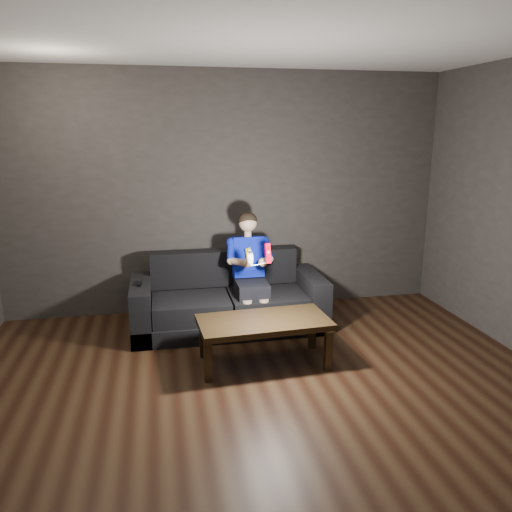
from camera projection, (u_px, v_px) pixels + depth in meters
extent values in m
plane|color=black|center=(277.00, 423.00, 3.60)|extent=(5.00, 5.00, 0.00)
cube|color=#34322E|center=(227.00, 194.00, 5.64)|extent=(5.00, 0.04, 2.70)
cube|color=silver|center=(282.00, 16.00, 2.93)|extent=(5.00, 5.00, 0.02)
cube|color=black|center=(229.00, 320.00, 5.32)|extent=(2.00, 0.86, 0.17)
cube|color=black|center=(191.00, 308.00, 5.11)|extent=(0.78, 0.61, 0.21)
cube|color=black|center=(267.00, 303.00, 5.26)|extent=(0.78, 0.61, 0.21)
cube|color=black|center=(224.00, 267.00, 5.51)|extent=(1.60, 0.20, 0.39)
cube|color=black|center=(142.00, 309.00, 5.10)|extent=(0.20, 0.86, 0.55)
cube|color=black|center=(310.00, 298.00, 5.44)|extent=(0.20, 0.86, 0.55)
cube|color=black|center=(252.00, 288.00, 5.16)|extent=(0.32, 0.41, 0.15)
cube|color=#0915A0|center=(248.00, 257.00, 5.29)|extent=(0.32, 0.23, 0.45)
cube|color=#F3EA0C|center=(249.00, 253.00, 5.19)|extent=(0.10, 0.10, 0.11)
cube|color=red|center=(249.00, 253.00, 5.19)|extent=(0.06, 0.06, 0.07)
cylinder|color=#D2A787|center=(248.00, 234.00, 5.23)|extent=(0.07, 0.07, 0.06)
sphere|color=#D2A787|center=(248.00, 222.00, 5.20)|extent=(0.19, 0.19, 0.19)
ellipsoid|color=black|center=(248.00, 220.00, 5.21)|extent=(0.20, 0.20, 0.17)
cylinder|color=#0915A0|center=(230.00, 252.00, 5.17)|extent=(0.09, 0.24, 0.20)
cylinder|color=#0915A0|center=(267.00, 250.00, 5.24)|extent=(0.09, 0.24, 0.20)
cylinder|color=#D2A787|center=(239.00, 260.00, 5.03)|extent=(0.15, 0.25, 0.11)
cylinder|color=#D2A787|center=(266.00, 259.00, 5.08)|extent=(0.15, 0.25, 0.11)
sphere|color=#D2A787|center=(246.00, 263.00, 4.95)|extent=(0.09, 0.09, 0.09)
sphere|color=#D2A787|center=(263.00, 262.00, 4.98)|extent=(0.09, 0.09, 0.09)
cylinder|color=#D2A787|center=(247.00, 318.00, 5.00)|extent=(0.10, 0.10, 0.36)
cylinder|color=#D2A787|center=(264.00, 317.00, 5.03)|extent=(0.10, 0.10, 0.36)
cube|color=red|center=(268.00, 253.00, 4.72)|extent=(0.06, 0.08, 0.20)
cube|color=#7A1600|center=(268.00, 248.00, 4.69)|extent=(0.03, 0.01, 0.03)
cylinder|color=white|center=(268.00, 255.00, 4.71)|extent=(0.02, 0.01, 0.02)
ellipsoid|color=white|center=(250.00, 257.00, 4.71)|extent=(0.08, 0.11, 0.17)
cylinder|color=black|center=(251.00, 252.00, 4.65)|extent=(0.03, 0.01, 0.03)
cube|color=black|center=(140.00, 283.00, 4.99)|extent=(0.04, 0.14, 0.03)
cube|color=black|center=(140.00, 281.00, 5.02)|extent=(0.02, 0.02, 0.00)
cube|color=black|center=(264.00, 322.00, 4.42)|extent=(1.19, 0.65, 0.05)
cube|color=black|center=(208.00, 361.00, 4.15)|extent=(0.06, 0.06, 0.37)
cube|color=black|center=(328.00, 350.00, 4.35)|extent=(0.06, 0.06, 0.37)
cube|color=black|center=(203.00, 338.00, 4.60)|extent=(0.06, 0.06, 0.37)
cube|color=black|center=(312.00, 330.00, 4.80)|extent=(0.06, 0.06, 0.37)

